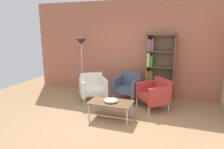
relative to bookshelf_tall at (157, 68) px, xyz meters
name	(u,v)px	position (x,y,z in m)	size (l,w,h in m)	color
ground_plane	(96,125)	(-0.99, -2.25, -0.93)	(8.32, 8.32, 0.00)	#9E7751
brick_back_panel	(127,48)	(-0.99, 0.21, 0.52)	(6.40, 0.12, 2.90)	#B2664C
bookshelf_tall	(157,68)	(0.00, 0.00, 0.00)	(0.80, 0.30, 1.90)	brown
coffee_table_low	(111,103)	(-0.80, -1.81, -0.56)	(1.00, 0.56, 0.40)	brown
decorative_bowl	(111,100)	(-0.80, -1.81, -0.49)	(0.32, 0.32, 0.05)	beige
armchair_spare_guest	(155,93)	(0.08, -0.87, -0.51)	(0.94, 0.95, 0.78)	#B73833
armchair_by_bookshelf	(93,87)	(-1.69, -0.88, -0.51)	(0.94, 0.93, 0.78)	white
armchair_corner_red	(128,86)	(-0.75, -0.44, -0.51)	(0.83, 0.78, 0.78)	#4C566B
floor_lamp_torchiere	(81,48)	(-2.33, -0.28, 0.52)	(0.32, 0.32, 1.74)	silver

